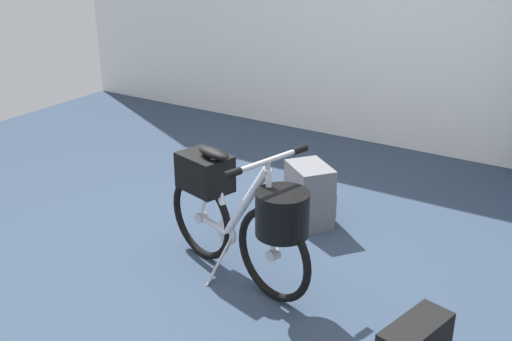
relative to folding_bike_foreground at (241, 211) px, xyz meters
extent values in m
plane|color=#2D3D51|center=(-0.03, -0.14, -0.41)|extent=(6.88, 6.88, 0.00)
torus|color=black|center=(0.23, -0.06, -0.16)|extent=(0.49, 0.16, 0.50)
cylinder|color=#B7B7BC|center=(0.23, -0.06, -0.16)|extent=(0.07, 0.06, 0.06)
torus|color=black|center=(-0.32, 0.08, -0.16)|extent=(0.49, 0.16, 0.50)
cylinder|color=#B7B7BC|center=(-0.32, 0.08, -0.16)|extent=(0.07, 0.06, 0.06)
cylinder|color=silver|center=(-0.22, 0.06, -0.16)|extent=(0.22, 0.09, 0.05)
cylinder|color=silver|center=(0.04, -0.01, 0.06)|extent=(0.34, 0.13, 0.48)
cylinder|color=silver|center=(-0.16, 0.04, 0.03)|extent=(0.13, 0.07, 0.42)
cylinder|color=silver|center=(-0.22, 0.06, -0.16)|extent=(0.22, 0.08, 0.04)
cylinder|color=silver|center=(0.21, -0.05, 0.07)|extent=(0.08, 0.05, 0.45)
cylinder|color=silver|center=(-0.26, 0.07, 0.04)|extent=(0.15, 0.06, 0.40)
ellipsoid|color=black|center=(-0.20, 0.05, 0.26)|extent=(0.24, 0.14, 0.05)
cylinder|color=#B7B7BC|center=(0.19, -0.05, 0.31)|extent=(0.03, 0.03, 0.04)
cylinder|color=#B7B7BC|center=(0.19, -0.05, 0.33)|extent=(0.14, 0.43, 0.03)
cylinder|color=black|center=(0.13, -0.26, 0.33)|extent=(0.06, 0.10, 0.04)
cylinder|color=black|center=(0.24, 0.16, 0.33)|extent=(0.06, 0.10, 0.04)
cylinder|color=#B7B7BC|center=(-0.11, 0.03, -0.17)|extent=(0.14, 0.05, 0.14)
cylinder|color=#B7B7BC|center=(-0.10, -0.07, -0.30)|extent=(0.06, 0.19, 0.23)
cylinder|color=black|center=(0.29, -0.07, 0.09)|extent=(0.32, 0.32, 0.22)
cube|color=black|center=(-0.28, 0.07, 0.13)|extent=(0.32, 0.26, 0.20)
cube|color=slate|center=(-0.01, 0.78, -0.21)|extent=(0.38, 0.36, 0.39)
cube|color=gray|center=(0.07, 0.88, -0.27)|extent=(0.19, 0.15, 0.17)
camera|label=1|loc=(1.59, -2.37, 1.39)|focal=43.34mm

